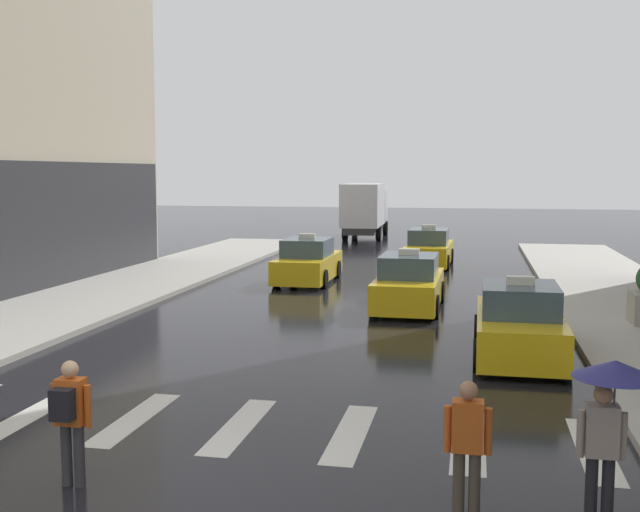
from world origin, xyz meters
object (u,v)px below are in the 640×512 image
(taxi_lead, at_px, (519,325))
(box_truck, at_px, (365,208))
(taxi_third, at_px, (308,263))
(pedestrian_with_backpack, at_px, (70,413))
(taxi_fourth, at_px, (429,250))
(taxi_second, at_px, (409,285))
(pedestrian_plain_coat, at_px, (467,441))
(pedestrian_with_umbrella, at_px, (610,397))

(taxi_lead, bearing_deg, box_truck, 104.40)
(taxi_third, bearing_deg, box_truck, 91.81)
(taxi_third, relative_size, pedestrian_with_backpack, 2.75)
(taxi_lead, height_order, box_truck, box_truck)
(taxi_lead, height_order, pedestrian_with_backpack, taxi_lead)
(box_truck, bearing_deg, taxi_lead, -75.60)
(taxi_fourth, distance_m, box_truck, 14.24)
(taxi_third, relative_size, box_truck, 0.60)
(taxi_second, relative_size, taxi_fourth, 0.99)
(box_truck, distance_m, pedestrian_plain_coat, 38.47)
(taxi_second, xyz_separation_m, pedestrian_with_backpack, (-3.14, -13.92, 0.25))
(taxi_second, height_order, taxi_fourth, same)
(taxi_lead, bearing_deg, pedestrian_with_backpack, -125.74)
(taxi_second, distance_m, pedestrian_plain_coat, 13.98)
(taxi_third, distance_m, pedestrian_with_backpack, 18.81)
(box_truck, distance_m, pedestrian_with_umbrella, 38.62)
(pedestrian_plain_coat, bearing_deg, taxi_third, 107.67)
(box_truck, distance_m, pedestrian_with_backpack, 37.99)
(taxi_second, height_order, box_truck, box_truck)
(taxi_second, bearing_deg, pedestrian_plain_coat, -82.42)
(pedestrian_plain_coat, bearing_deg, pedestrian_with_backpack, -179.34)
(taxi_lead, xyz_separation_m, pedestrian_with_umbrella, (0.54, -8.16, 0.79))
(taxi_second, height_order, pedestrian_with_umbrella, pedestrian_with_umbrella)
(taxi_second, bearing_deg, taxi_fourth, 90.22)
(taxi_third, height_order, pedestrian_with_umbrella, pedestrian_with_umbrella)
(taxi_fourth, xyz_separation_m, pedestrian_with_backpack, (-3.10, -24.55, 0.25))
(taxi_fourth, bearing_deg, taxi_third, -125.30)
(box_truck, bearing_deg, pedestrian_plain_coat, -80.16)
(pedestrian_with_backpack, bearing_deg, taxi_fourth, 82.80)
(taxi_second, relative_size, pedestrian_with_umbrella, 2.35)
(taxi_lead, distance_m, pedestrian_with_umbrella, 8.22)
(pedestrian_with_umbrella, distance_m, pedestrian_plain_coat, 1.68)
(taxi_lead, xyz_separation_m, pedestrian_with_backpack, (-6.01, -8.36, 0.25))
(taxi_third, height_order, pedestrian_plain_coat, taxi_third)
(taxi_lead, distance_m, pedestrian_plain_coat, 8.36)
(taxi_lead, xyz_separation_m, taxi_second, (-2.87, 5.56, 0.00))
(taxi_lead, height_order, pedestrian_with_umbrella, pedestrian_with_umbrella)
(taxi_third, xyz_separation_m, box_truck, (-0.61, 19.16, 1.13))
(taxi_lead, xyz_separation_m, taxi_fourth, (-2.91, 16.19, 0.00))
(taxi_second, relative_size, pedestrian_with_backpack, 2.76)
(taxi_third, distance_m, taxi_fourth, 7.06)
(taxi_fourth, bearing_deg, pedestrian_with_umbrella, -81.92)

